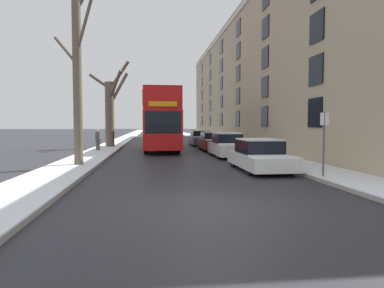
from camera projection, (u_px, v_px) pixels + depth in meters
ground_plane at (220, 206)px, 8.30m from camera, size 320.00×320.00×0.00m
sidewalk_left at (131, 136)px, 60.22m from camera, size 2.24×130.00×0.16m
sidewalk_right at (189, 135)px, 61.46m from camera, size 2.24×130.00×0.16m
terrace_facade_right at (271, 82)px, 35.50m from camera, size 9.10×51.06×12.80m
bare_tree_left_0 at (78, 74)px, 15.48m from camera, size 2.48×1.83×9.53m
bare_tree_left_1 at (111, 109)px, 28.59m from camera, size 3.32×3.06×7.33m
double_decker_bus at (161, 118)px, 26.51m from camera, size 2.56×10.48×4.46m
parked_car_0 at (260, 156)px, 14.73m from camera, size 1.84×4.45×1.36m
parked_car_1 at (227, 146)px, 20.99m from camera, size 1.73×4.40×1.50m
parked_car_2 at (212, 142)px, 26.14m from camera, size 1.70×4.26×1.43m
parked_car_3 at (200, 139)px, 32.43m from camera, size 1.87×4.58×1.44m
pedestrian_left_sidewalk at (98, 140)px, 24.60m from camera, size 0.36×0.36×1.65m
street_sign_post at (324, 141)px, 12.00m from camera, size 0.32×0.07×2.43m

